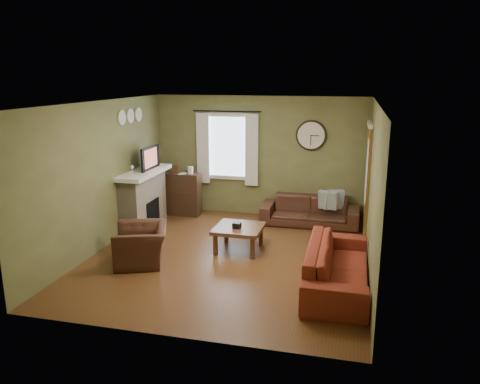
% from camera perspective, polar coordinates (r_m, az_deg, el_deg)
% --- Properties ---
extents(floor, '(4.60, 5.20, 0.00)m').
position_cam_1_polar(floor, '(8.10, -1.37, -7.86)').
color(floor, brown).
rests_on(floor, ground).
extents(ceiling, '(4.60, 5.20, 0.00)m').
position_cam_1_polar(ceiling, '(7.52, -1.49, 10.84)').
color(ceiling, white).
rests_on(ceiling, ground).
extents(wall_left, '(0.00, 5.20, 2.60)m').
position_cam_1_polar(wall_left, '(8.59, -16.42, 1.91)').
color(wall_left, olive).
rests_on(wall_left, ground).
extents(wall_right, '(0.00, 5.20, 2.60)m').
position_cam_1_polar(wall_right, '(7.46, 15.89, 0.15)').
color(wall_right, olive).
rests_on(wall_right, ground).
extents(wall_back, '(4.60, 0.00, 2.60)m').
position_cam_1_polar(wall_back, '(10.19, 2.40, 4.34)').
color(wall_back, olive).
rests_on(wall_back, ground).
extents(wall_front, '(4.60, 0.00, 2.60)m').
position_cam_1_polar(wall_front, '(5.33, -8.76, -4.99)').
color(wall_front, olive).
rests_on(wall_front, ground).
extents(fireplace, '(0.40, 1.40, 1.10)m').
position_cam_1_polar(fireplace, '(9.65, -11.71, -1.06)').
color(fireplace, tan).
rests_on(fireplace, floor).
extents(firebox, '(0.04, 0.60, 0.55)m').
position_cam_1_polar(firebox, '(9.64, -10.61, -2.57)').
color(firebox, black).
rests_on(firebox, fireplace).
extents(mantel, '(0.58, 1.60, 0.08)m').
position_cam_1_polar(mantel, '(9.51, -11.72, 2.36)').
color(mantel, white).
rests_on(mantel, fireplace).
extents(tv, '(0.08, 0.60, 0.35)m').
position_cam_1_polar(tv, '(9.59, -11.30, 3.78)').
color(tv, black).
rests_on(tv, mantel).
extents(tv_screen, '(0.02, 0.62, 0.36)m').
position_cam_1_polar(tv_screen, '(9.55, -10.88, 4.10)').
color(tv_screen, '#994C3F').
rests_on(tv_screen, mantel).
extents(medallion_left, '(0.28, 0.28, 0.03)m').
position_cam_1_polar(medallion_left, '(9.13, -14.22, 8.80)').
color(medallion_left, white).
rests_on(medallion_left, wall_left).
extents(medallion_mid, '(0.28, 0.28, 0.03)m').
position_cam_1_polar(medallion_mid, '(9.44, -13.23, 9.02)').
color(medallion_mid, white).
rests_on(medallion_mid, wall_left).
extents(medallion_right, '(0.28, 0.28, 0.03)m').
position_cam_1_polar(medallion_right, '(9.75, -12.30, 9.22)').
color(medallion_right, white).
rests_on(medallion_right, wall_left).
extents(window_pane, '(1.00, 0.02, 1.30)m').
position_cam_1_polar(window_pane, '(10.30, -1.45, 5.57)').
color(window_pane, silver).
rests_on(window_pane, wall_back).
extents(curtain_rod, '(0.03, 0.03, 1.50)m').
position_cam_1_polar(curtain_rod, '(10.11, -1.63, 9.81)').
color(curtain_rod, black).
rests_on(curtain_rod, wall_back).
extents(curtain_left, '(0.28, 0.04, 1.55)m').
position_cam_1_polar(curtain_left, '(10.37, -4.54, 5.31)').
color(curtain_left, white).
rests_on(curtain_left, wall_back).
extents(curtain_right, '(0.28, 0.04, 1.55)m').
position_cam_1_polar(curtain_right, '(10.08, 1.43, 5.10)').
color(curtain_right, white).
rests_on(curtain_right, wall_back).
extents(wall_clock, '(0.64, 0.06, 0.64)m').
position_cam_1_polar(wall_clock, '(9.91, 8.66, 6.83)').
color(wall_clock, white).
rests_on(wall_clock, wall_back).
extents(door, '(0.05, 0.90, 2.10)m').
position_cam_1_polar(door, '(9.31, 15.27, 1.34)').
color(door, brown).
rests_on(door, floor).
extents(bookshelf, '(0.79, 0.34, 0.94)m').
position_cam_1_polar(bookshelf, '(10.40, -7.01, -0.25)').
color(bookshelf, '#332115').
rests_on(bookshelf, floor).
extents(book, '(0.17, 0.23, 0.02)m').
position_cam_1_polar(book, '(10.21, -7.39, 2.32)').
color(book, '#53331F').
rests_on(book, bookshelf).
extents(sofa_brown, '(1.99, 0.78, 0.58)m').
position_cam_1_polar(sofa_brown, '(9.79, 8.49, -2.30)').
color(sofa_brown, '#3D2219').
rests_on(sofa_brown, floor).
extents(pillow_left, '(0.39, 0.20, 0.37)m').
position_cam_1_polar(pillow_left, '(9.68, 10.65, -0.98)').
color(pillow_left, '#92A5AB').
rests_on(pillow_left, sofa_brown).
extents(pillow_right, '(0.40, 0.26, 0.39)m').
position_cam_1_polar(pillow_right, '(9.74, 11.39, -0.92)').
color(pillow_right, '#92A5AB').
rests_on(pillow_right, sofa_brown).
extents(sofa_red, '(0.87, 2.22, 0.65)m').
position_cam_1_polar(sofa_red, '(7.04, 11.80, -8.81)').
color(sofa_red, maroon).
rests_on(sofa_red, floor).
extents(armchair, '(1.12, 1.18, 0.62)m').
position_cam_1_polar(armchair, '(7.92, -11.94, -6.30)').
color(armchair, '#3D2219').
rests_on(armchair, floor).
extents(coffee_table, '(0.84, 0.84, 0.44)m').
position_cam_1_polar(coffee_table, '(8.30, -0.14, -5.68)').
color(coffee_table, '#53331F').
rests_on(coffee_table, floor).
extents(tissue_box, '(0.14, 0.14, 0.10)m').
position_cam_1_polar(tissue_box, '(8.16, -0.38, -4.69)').
color(tissue_box, black).
rests_on(tissue_box, coffee_table).
extents(wine_glass_a, '(0.07, 0.07, 0.19)m').
position_cam_1_polar(wine_glass_a, '(9.03, -13.01, 2.56)').
color(wine_glass_a, white).
rests_on(wine_glass_a, mantel).
extents(wine_glass_b, '(0.07, 0.07, 0.19)m').
position_cam_1_polar(wine_glass_b, '(9.03, -13.00, 2.56)').
color(wine_glass_b, white).
rests_on(wine_glass_b, mantel).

